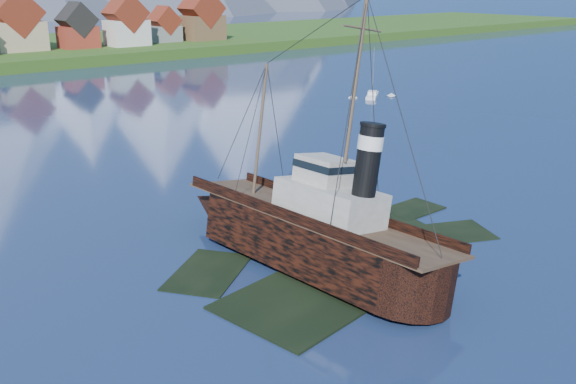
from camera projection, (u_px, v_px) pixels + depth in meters
ground at (341, 266)px, 52.36m from camera, size 1400.00×1400.00×0.00m
shoal at (338, 256)px, 55.12m from camera, size 31.71×21.24×1.14m
tugboat_wreck at (297, 229)px, 52.52m from camera, size 6.63×28.56×22.63m
sailboat_d at (372, 96)px, 126.76m from camera, size 7.09×6.06×10.24m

